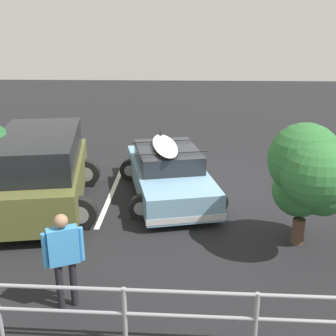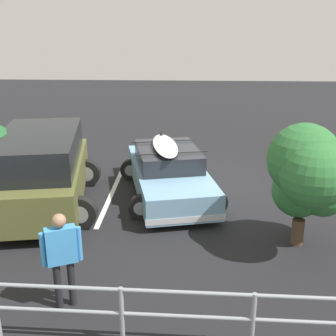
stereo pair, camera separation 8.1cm
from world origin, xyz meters
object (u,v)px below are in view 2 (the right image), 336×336
Objects in this scene: sedan_car at (169,173)px; person_bystander at (62,252)px; bush_near_left at (308,174)px; suv_car at (41,170)px.

sedan_car is 4.90m from person_bystander.
person_bystander is at bearing 72.91° from sedan_car.
bush_near_left is at bearing -153.90° from person_bystander.
person_bystander is 4.73m from bush_near_left.
bush_near_left reaches higher than suv_car.
suv_car is at bearing 16.53° from sedan_car.
sedan_car is at bearing -107.09° from person_bystander.
sedan_car is at bearing -43.11° from bush_near_left.
sedan_car is 2.79× the size of person_bystander.
suv_car is 2.86× the size of person_bystander.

